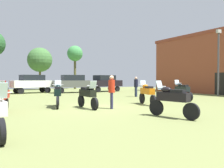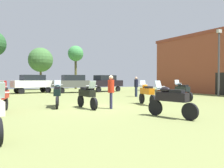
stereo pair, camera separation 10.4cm
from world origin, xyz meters
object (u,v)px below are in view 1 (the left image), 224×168
at_px(motorcycle_5, 3,97).
at_px(motorcycle_12, 58,94).
at_px(motorcycle_6, 182,90).
at_px(lamp_post, 218,59).
at_px(motorcycle_4, 172,99).
at_px(motorcycle_7, 88,95).
at_px(person_2, 136,85).
at_px(tree_3, 75,54).
at_px(car_4, 73,82).
at_px(tree_1, 40,60).
at_px(person_3, 112,89).
at_px(car_2, 32,82).
at_px(motorcycle_11, 147,93).
at_px(car_6, 105,82).

xyz_separation_m(motorcycle_5, motorcycle_12, (2.80, 0.74, -0.00)).
height_order(motorcycle_6, motorcycle_12, motorcycle_6).
bearing_deg(lamp_post, motorcycle_4, -151.86).
distance_m(motorcycle_7, person_2, 8.61).
relative_size(motorcycle_6, tree_3, 0.33).
distance_m(car_4, person_2, 8.75).
bearing_deg(tree_1, car_4, -78.54).
height_order(motorcycle_7, tree_1, tree_1).
xyz_separation_m(person_2, tree_3, (0.72, 16.89, 4.27)).
bearing_deg(tree_3, person_3, -106.01).
bearing_deg(motorcycle_4, tree_1, 75.89).
height_order(car_2, person_3, car_2).
height_order(motorcycle_11, tree_3, tree_3).
xyz_separation_m(motorcycle_4, car_6, (6.45, 18.08, 0.43)).
bearing_deg(motorcycle_6, motorcycle_7, -165.27).
height_order(motorcycle_7, person_3, person_3).
xyz_separation_m(motorcycle_6, tree_3, (-0.16, 21.37, 4.56)).
bearing_deg(car_6, tree_1, 26.71).
xyz_separation_m(motorcycle_4, car_4, (2.26, 17.85, 0.43)).
relative_size(motorcycle_7, car_6, 0.50).
height_order(car_6, person_2, car_6).
distance_m(tree_3, lamp_post, 21.15).
bearing_deg(motorcycle_12, motorcycle_11, 1.53).
xyz_separation_m(motorcycle_11, car_4, (0.22, 13.65, 0.44)).
bearing_deg(tree_1, lamp_post, -61.24).
relative_size(car_4, person_2, 2.55).
bearing_deg(tree_3, car_2, -137.10).
distance_m(motorcycle_4, motorcycle_5, 7.65).
xyz_separation_m(motorcycle_4, motorcycle_7, (-1.82, 4.36, -0.01)).
bearing_deg(motorcycle_11, motorcycle_4, -102.46).
bearing_deg(car_4, motorcycle_12, 161.97).
bearing_deg(motorcycle_12, person_2, 43.25).
distance_m(motorcycle_5, lamp_post, 17.70).
bearing_deg(person_2, person_3, 140.05).
bearing_deg(person_2, lamp_post, -112.50).
xyz_separation_m(person_2, person_3, (-5.83, -5.94, 0.00)).
xyz_separation_m(motorcycle_7, car_6, (8.26, 13.72, 0.44)).
bearing_deg(tree_1, motorcycle_7, -96.08).
height_order(motorcycle_12, person_2, person_2).
bearing_deg(car_6, motorcycle_6, 169.06).
bearing_deg(motorcycle_12, motorcycle_5, -147.51).
relative_size(car_4, car_6, 0.98).
bearing_deg(motorcycle_11, car_4, 102.55).
bearing_deg(motorcycle_5, car_6, -119.33).
bearing_deg(car_2, motorcycle_4, 175.66).
xyz_separation_m(motorcycle_11, motorcycle_12, (-5.09, 1.47, 0.00)).
bearing_deg(motorcycle_6, car_4, 115.51).
xyz_separation_m(motorcycle_5, motorcycle_11, (7.89, -0.72, -0.01)).
xyz_separation_m(motorcycle_5, car_6, (12.30, 13.16, 0.43)).
bearing_deg(person_2, motorcycle_5, 117.52).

